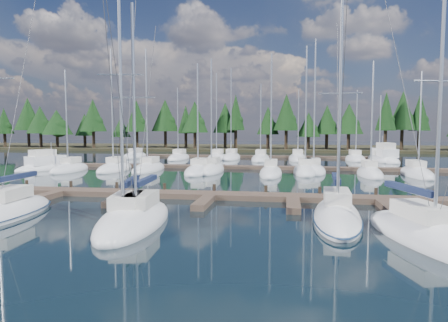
% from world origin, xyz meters
% --- Properties ---
extents(ground, '(260.00, 260.00, 0.00)m').
position_xyz_m(ground, '(0.00, 30.00, 0.00)').
color(ground, black).
rests_on(ground, ground).
extents(far_shore, '(220.00, 30.00, 0.60)m').
position_xyz_m(far_shore, '(0.00, 90.00, 0.30)').
color(far_shore, '#2B2818').
rests_on(far_shore, ground).
extents(main_dock, '(44.00, 6.13, 0.90)m').
position_xyz_m(main_dock, '(0.00, 17.36, 0.20)').
color(main_dock, brown).
rests_on(main_dock, ground).
extents(back_docks, '(50.00, 21.80, 0.40)m').
position_xyz_m(back_docks, '(0.00, 49.58, 0.20)').
color(back_docks, brown).
rests_on(back_docks, ground).
extents(front_sailboat_1, '(3.49, 9.17, 14.58)m').
position_xyz_m(front_sailboat_1, '(-10.88, 9.69, 0.29)').
color(front_sailboat_1, silver).
rests_on(front_sailboat_1, ground).
extents(front_sailboat_2, '(3.06, 8.79, 12.35)m').
position_xyz_m(front_sailboat_2, '(-2.30, 8.99, 0.28)').
color(front_sailboat_2, silver).
rests_on(front_sailboat_2, ground).
extents(front_sailboat_3, '(3.99, 8.71, 14.41)m').
position_xyz_m(front_sailboat_3, '(-2.90, 8.66, 0.30)').
color(front_sailboat_3, silver).
rests_on(front_sailboat_3, ground).
extents(front_sailboat_4, '(3.30, 9.61, 12.92)m').
position_xyz_m(front_sailboat_4, '(8.38, 11.73, 0.28)').
color(front_sailboat_4, silver).
rests_on(front_sailboat_4, ground).
extents(front_sailboat_5, '(5.29, 9.88, 13.21)m').
position_xyz_m(front_sailboat_5, '(11.97, 8.09, 0.28)').
color(front_sailboat_5, silver).
rests_on(front_sailboat_5, ground).
extents(back_sailboat_rows, '(44.16, 32.98, 16.23)m').
position_xyz_m(back_sailboat_rows, '(0.00, 45.48, 0.26)').
color(back_sailboat_rows, silver).
rests_on(back_sailboat_rows, ground).
extents(motor_yacht_left, '(5.62, 8.85, 4.20)m').
position_xyz_m(motor_yacht_left, '(-24.71, 35.05, 0.47)').
color(motor_yacht_left, silver).
rests_on(motor_yacht_left, ground).
extents(motor_yacht_right, '(4.51, 10.17, 4.93)m').
position_xyz_m(motor_yacht_right, '(20.72, 54.80, 0.53)').
color(motor_yacht_right, silver).
rests_on(motor_yacht_right, ground).
extents(tree_line, '(185.35, 12.08, 12.76)m').
position_xyz_m(tree_line, '(-4.77, 80.23, 7.43)').
color(tree_line, black).
rests_on(tree_line, far_shore).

